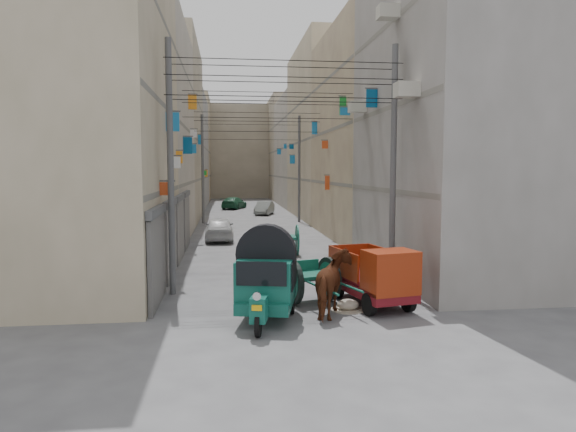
{
  "coord_description": "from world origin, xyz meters",
  "views": [
    {
      "loc": [
        -1.87,
        -10.43,
        3.95
      ],
      "look_at": [
        0.17,
        6.5,
        2.42
      ],
      "focal_mm": 32.0,
      "sensor_mm": 36.0,
      "label": 1
    }
  ],
  "objects": [
    {
      "name": "horse",
      "position": [
        1.03,
        3.0,
        0.87
      ],
      "size": [
        1.57,
        2.26,
        1.74
      ],
      "primitive_type": "imported",
      "rotation": [
        0.0,
        0.0,
        2.81
      ],
      "color": "#5B2115",
      "rests_on": "ground"
    },
    {
      "name": "distant_car_white",
      "position": [
        -2.3,
        18.47,
        0.66
      ],
      "size": [
        1.62,
        3.92,
        1.33
      ],
      "primitive_type": "imported",
      "rotation": [
        0.0,
        0.0,
        3.16
      ],
      "color": "silver",
      "rests_on": "ground"
    },
    {
      "name": "tonga_cart",
      "position": [
        0.62,
        4.49,
        0.69
      ],
      "size": [
        1.94,
        3.11,
        1.31
      ],
      "rotation": [
        0.0,
        0.0,
        0.32
      ],
      "color": "black",
      "rests_on": "ground"
    },
    {
      "name": "ground",
      "position": [
        0.0,
        0.0,
        0.0
      ],
      "size": [
        140.0,
        140.0,
        0.0
      ],
      "primitive_type": "plane",
      "color": "#4A4A4D",
      "rests_on": "ground"
    },
    {
      "name": "overhead_cables",
      "position": [
        0.0,
        14.4,
        6.77
      ],
      "size": [
        7.4,
        22.52,
        1.12
      ],
      "color": "black",
      "rests_on": "ground"
    },
    {
      "name": "auto_rickshaw",
      "position": [
        -0.85,
        2.81,
        1.14
      ],
      "size": [
        1.96,
        2.85,
        1.94
      ],
      "rotation": [
        0.0,
        0.0,
        -0.22
      ],
      "color": "black",
      "rests_on": "ground"
    },
    {
      "name": "end_cap_building",
      "position": [
        0.0,
        66.0,
        6.5
      ],
      "size": [
        22.0,
        10.0,
        13.0
      ],
      "primitive_type": "cube",
      "color": "tan",
      "rests_on": "ground"
    },
    {
      "name": "feed_sack",
      "position": [
        1.52,
        3.5,
        0.15
      ],
      "size": [
        0.62,
        0.49,
        0.31
      ],
      "primitive_type": "ellipsoid",
      "color": "#BFB29E",
      "rests_on": "ground"
    },
    {
      "name": "ac_units",
      "position": [
        3.65,
        7.67,
        7.43
      ],
      "size": [
        0.7,
        6.55,
        3.35
      ],
      "color": "#B0AD9E",
      "rests_on": "ground"
    },
    {
      "name": "utility_poles",
      "position": [
        0.0,
        17.0,
        4.0
      ],
      "size": [
        7.4,
        22.2,
        8.0
      ],
      "color": "#4E4F51",
      "rests_on": "ground"
    },
    {
      "name": "mini_truck",
      "position": [
        2.41,
        3.64,
        0.85
      ],
      "size": [
        2.0,
        3.35,
        1.76
      ],
      "rotation": [
        0.0,
        0.0,
        0.2
      ],
      "color": "black",
      "rests_on": "ground"
    },
    {
      "name": "building_row_left",
      "position": [
        -8.0,
        34.13,
        6.46
      ],
      "size": [
        8.0,
        62.0,
        14.0
      ],
      "color": "#BBA98D",
      "rests_on": "ground"
    },
    {
      "name": "distant_car_grey",
      "position": [
        1.45,
        34.83,
        0.58
      ],
      "size": [
        2.12,
        3.74,
        1.17
      ],
      "primitive_type": "imported",
      "rotation": [
        0.0,
        0.0,
        -0.27
      ],
      "color": "slate",
      "rests_on": "ground"
    },
    {
      "name": "second_cart",
      "position": [
        0.61,
        13.06,
        0.76
      ],
      "size": [
        1.66,
        1.48,
        1.42
      ],
      "rotation": [
        0.0,
        0.0,
        -0.04
      ],
      "color": "#12513F",
      "rests_on": "ground"
    },
    {
      "name": "distant_car_green",
      "position": [
        -1.12,
        42.08,
        0.6
      ],
      "size": [
        2.97,
        4.44,
        1.2
      ],
      "primitive_type": "imported",
      "rotation": [
        0.0,
        0.0,
        2.8
      ],
      "color": "#1D5436",
      "rests_on": "ground"
    },
    {
      "name": "building_row_right",
      "position": [
        8.0,
        34.13,
        6.46
      ],
      "size": [
        8.0,
        62.0,
        14.0
      ],
      "color": "gray",
      "rests_on": "ground"
    },
    {
      "name": "signboards",
      "position": [
        -0.01,
        21.66,
        3.43
      ],
      "size": [
        8.22,
        40.52,
        5.67
      ],
      "color": "#0B4E7F",
      "rests_on": "ground"
    },
    {
      "name": "shutters_left",
      "position": [
        -3.92,
        10.38,
        1.49
      ],
      "size": [
        0.18,
        14.4,
        2.88
      ],
      "color": "#505055",
      "rests_on": "ground"
    }
  ]
}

